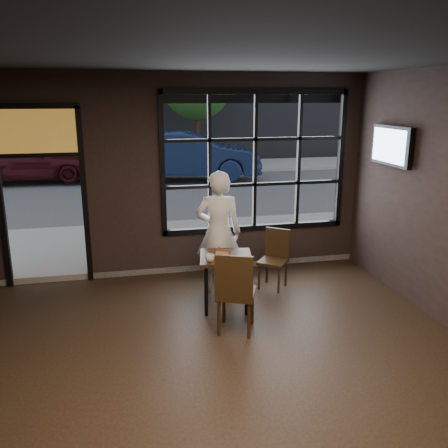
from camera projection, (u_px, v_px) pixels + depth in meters
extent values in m
cube|color=black|center=(232.00, 399.00, 4.61)|extent=(6.00, 7.00, 0.02)
cube|color=black|center=(234.00, 48.00, 3.76)|extent=(6.00, 7.00, 0.02)
cube|color=black|center=(255.00, 162.00, 7.68)|extent=(3.06, 0.12, 2.28)
cube|color=orange|center=(36.00, 131.00, 6.85)|extent=(1.20, 0.06, 0.70)
cube|color=#545456|center=(136.00, 147.00, 27.23)|extent=(60.00, 41.00, 0.04)
cube|color=#5B5956|center=(130.00, 2.00, 24.32)|extent=(28.00, 12.00, 15.00)
cube|color=black|center=(226.00, 281.00, 6.51)|extent=(0.81, 0.81, 0.75)
cube|color=black|center=(236.00, 291.00, 5.82)|extent=(0.59, 0.59, 1.05)
cube|color=black|center=(273.00, 260.00, 7.15)|extent=(0.55, 0.55, 0.90)
imported|color=silver|center=(219.00, 233.00, 6.91)|extent=(0.75, 0.57, 1.83)
imported|color=silver|center=(210.00, 258.00, 6.18)|extent=(0.12, 0.12, 0.10)
cube|color=black|center=(392.00, 146.00, 6.87)|extent=(0.11, 0.98, 0.57)
imported|color=#121E3E|center=(189.00, 155.00, 16.04)|extent=(5.06, 2.60, 1.59)
imported|color=black|center=(29.00, 160.00, 15.65)|extent=(4.15, 1.78, 1.39)
cylinder|color=#332114|center=(86.00, 140.00, 18.24)|extent=(0.22, 0.22, 2.37)
sphere|color=#2D5D21|center=(83.00, 88.00, 17.74)|extent=(2.58, 2.58, 2.58)
cylinder|color=#332114|center=(197.00, 138.00, 18.66)|extent=(0.23, 0.23, 2.49)
sphere|color=#2B7132|center=(196.00, 84.00, 18.13)|extent=(2.71, 2.71, 2.71)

